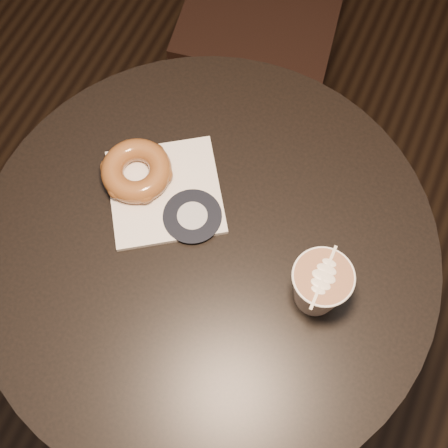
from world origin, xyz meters
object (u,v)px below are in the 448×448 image
object	(u,v)px
cafe_table	(210,286)
pastry_bag	(165,192)
doughnut	(136,171)
latte_cup	(319,287)

from	to	relation	value
cafe_table	pastry_bag	size ratio (longest dim) A/B	4.46
pastry_bag	doughnut	distance (m)	0.05
cafe_table	doughnut	size ratio (longest dim) A/B	6.87
cafe_table	latte_cup	xyz separation A→B (m)	(0.17, -0.01, 0.25)
pastry_bag	doughnut	xyz separation A→B (m)	(-0.05, 0.01, 0.02)
cafe_table	doughnut	distance (m)	0.27
cafe_table	doughnut	xyz separation A→B (m)	(-0.15, 0.06, 0.23)
pastry_bag	doughnut	world-z (taller)	doughnut
cafe_table	pastry_bag	xyz separation A→B (m)	(-0.10, 0.05, 0.20)
doughnut	latte_cup	world-z (taller)	latte_cup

